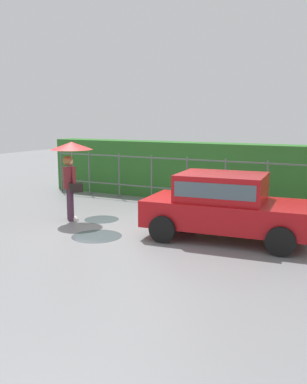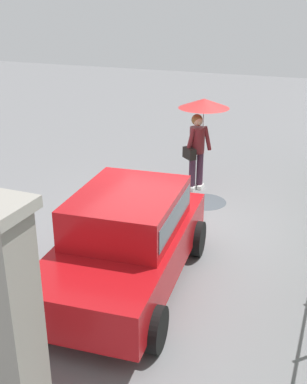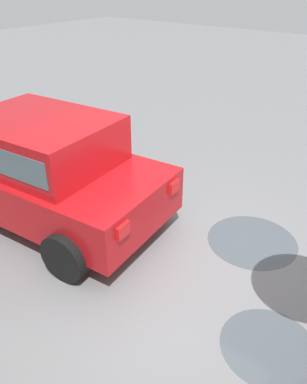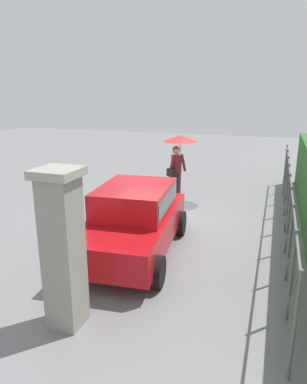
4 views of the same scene
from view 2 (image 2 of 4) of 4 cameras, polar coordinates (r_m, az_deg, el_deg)
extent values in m
plane|color=slate|center=(9.22, 1.18, -4.24)|extent=(40.00, 40.00, 0.00)
cube|color=#B71116|center=(7.20, -3.34, -7.11)|extent=(3.84, 1.98, 0.60)
cube|color=#B71116|center=(7.06, -3.03, -2.28)|extent=(2.03, 1.61, 0.60)
cube|color=#4C5B66|center=(7.05, -3.03, -2.13)|extent=(1.88, 1.62, 0.33)
cylinder|color=black|center=(6.14, 0.28, -15.98)|extent=(0.61, 0.24, 0.60)
cylinder|color=black|center=(6.72, -13.96, -12.99)|extent=(0.61, 0.24, 0.60)
cylinder|color=black|center=(8.20, 5.26, -5.53)|extent=(0.61, 0.24, 0.60)
cylinder|color=black|center=(8.64, -5.74, -4.04)|extent=(0.61, 0.24, 0.60)
cube|color=red|center=(8.61, 4.30, -0.94)|extent=(0.08, 0.20, 0.16)
cube|color=red|center=(8.88, -2.63, -0.14)|extent=(0.08, 0.20, 0.16)
cylinder|color=#47283D|center=(11.04, 5.52, 2.65)|extent=(0.15, 0.15, 0.86)
cylinder|color=#47283D|center=(10.94, 4.62, 2.49)|extent=(0.15, 0.15, 0.86)
cube|color=white|center=(11.13, 5.61, 0.66)|extent=(0.26, 0.10, 0.08)
cube|color=white|center=(11.03, 4.72, 0.49)|extent=(0.26, 0.10, 0.08)
cylinder|color=maroon|center=(10.77, 5.20, 6.18)|extent=(0.34, 0.34, 0.58)
sphere|color=#DBAD89|center=(10.66, 5.28, 8.40)|extent=(0.22, 0.22, 0.22)
sphere|color=olive|center=(10.68, 5.20, 8.54)|extent=(0.25, 0.25, 0.25)
cylinder|color=maroon|center=(10.82, 6.43, 6.35)|extent=(0.23, 0.22, 0.56)
cylinder|color=maroon|center=(10.59, 4.41, 6.09)|extent=(0.23, 0.22, 0.56)
cylinder|color=#B2B2B7|center=(10.64, 5.92, 7.88)|extent=(0.02, 0.02, 0.77)
cone|color=red|center=(10.54, 6.02, 10.44)|extent=(1.11, 1.11, 0.20)
cube|color=black|center=(10.61, 4.29, 4.61)|extent=(0.34, 0.36, 0.24)
cube|color=gray|center=(5.07, -16.69, -14.45)|extent=(0.48, 0.48, 2.30)
cylinder|color=#4C545B|center=(10.14, -2.98, -1.69)|extent=(1.17, 1.17, 0.00)
cylinder|color=#4C545B|center=(10.41, 6.09, -1.16)|extent=(0.93, 0.93, 0.00)
camera|label=1|loc=(12.23, -54.45, 6.57)|focal=39.76mm
camera|label=3|loc=(9.85, 22.80, 14.72)|focal=35.65mm
camera|label=4|loc=(1.14, -147.50, -55.14)|focal=33.13mm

